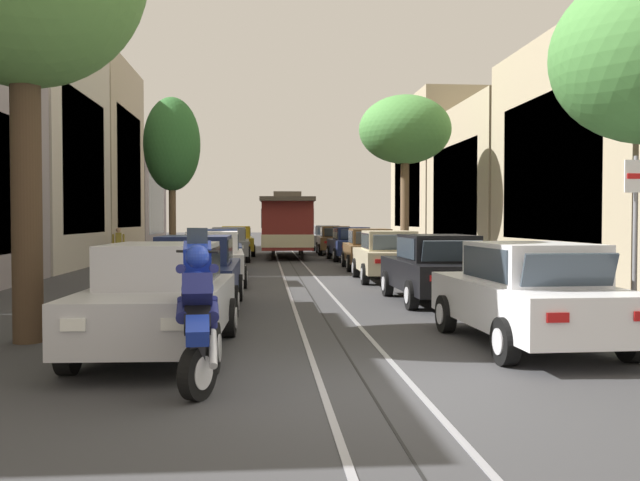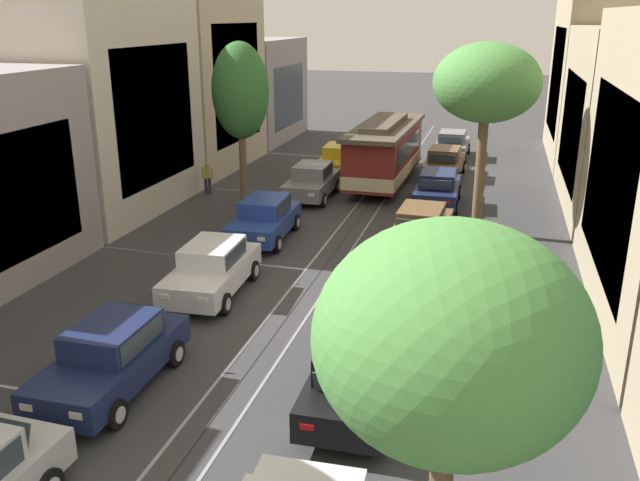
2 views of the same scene
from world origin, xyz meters
TOP-DOWN VIEW (x-y plane):
  - ground_plane at (0.00, 18.16)m, footprint 160.00×160.00m
  - trolley_track_rails at (0.00, 20.71)m, footprint 1.14×53.41m
  - building_facade_left at (-10.78, 21.53)m, footprint 5.60×45.11m
  - building_facade_right at (10.76, 21.25)m, footprint 5.99×45.11m
  - parked_car_silver_near_left at (-2.68, 2.51)m, footprint 2.11×4.41m
  - parked_car_navy_second_left at (-2.67, 7.42)m, footprint 2.00×4.36m
  - parked_car_white_mid_left at (-2.71, 13.06)m, footprint 2.14×4.42m
  - parked_car_blue_fourth_left at (-2.93, 18.41)m, footprint 2.12×4.41m
  - parked_car_grey_fifth_left at (-2.80, 24.62)m, footprint 2.05×4.38m
  - parked_car_yellow_sixth_left at (-2.70, 29.66)m, footprint 2.15×4.42m
  - parked_car_white_near_right at (2.84, 2.58)m, footprint 2.09×4.40m
  - parked_car_black_second_right at (2.82, 8.14)m, footprint 2.04×4.38m
  - parked_car_beige_mid_right at (2.72, 13.79)m, footprint 2.09×4.40m
  - parked_car_brown_fourth_right at (2.91, 18.83)m, footprint 2.13×4.42m
  - parked_car_navy_fifth_right at (2.93, 24.81)m, footprint 2.06×4.39m
  - parked_car_brown_sixth_right at (2.75, 30.44)m, footprint 2.09×4.40m
  - parked_car_grey_far_right at (2.76, 35.73)m, footprint 2.04×4.38m
  - street_tree_kerb_left_second at (-5.04, 21.80)m, footprint 2.38×2.23m
  - street_tree_kerb_right_second at (4.77, 21.15)m, footprint 3.90×3.83m
  - cable_car_trolley at (0.00, 27.76)m, footprint 2.79×9.17m
  - motorcycle_with_rider at (-1.92, 0.24)m, footprint 0.55×1.86m
  - pedestrian_on_left_pavement at (-7.76, 24.05)m, footprint 0.55×0.41m
  - street_sign_post at (4.28, 2.17)m, footprint 0.36×0.07m

SIDE VIEW (x-z plane):
  - ground_plane at x=0.00m, z-range 0.00..0.00m
  - trolley_track_rails at x=0.00m, z-range 0.00..0.01m
  - parked_car_silver_near_left at x=-2.68m, z-range 0.01..1.59m
  - parked_car_navy_second_left at x=-2.67m, z-range 0.01..1.59m
  - parked_car_white_mid_left at x=-2.71m, z-range 0.01..1.59m
  - parked_car_blue_fourth_left at x=-2.93m, z-range 0.01..1.59m
  - parked_car_grey_fifth_left at x=-2.80m, z-range 0.01..1.59m
  - parked_car_yellow_sixth_left at x=-2.70m, z-range 0.01..1.59m
  - parked_car_white_near_right at x=2.84m, z-range 0.01..1.59m
  - parked_car_black_second_right at x=2.82m, z-range 0.01..1.59m
  - parked_car_beige_mid_right at x=2.72m, z-range 0.01..1.59m
  - parked_car_brown_fourth_right at x=2.91m, z-range 0.01..1.59m
  - parked_car_navy_fifth_right at x=2.93m, z-range 0.01..1.59m
  - parked_car_brown_sixth_right at x=2.75m, z-range 0.01..1.59m
  - parked_car_grey_far_right at x=2.76m, z-range 0.01..1.59m
  - pedestrian_on_left_pavement at x=-7.76m, z-range 0.10..1.68m
  - motorcycle_with_rider at x=-1.92m, z-range 0.04..1.88m
  - cable_car_trolley at x=0.00m, z-range 0.02..3.30m
  - street_sign_post at x=4.28m, z-range 0.34..3.21m
  - building_facade_left at x=-10.78m, z-range -0.93..9.32m
  - building_facade_right at x=10.76m, z-range -0.51..9.41m
  - street_tree_kerb_left_second at x=-5.04m, z-range 1.52..8.62m
  - street_tree_kerb_right_second at x=4.77m, z-range 2.10..9.30m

